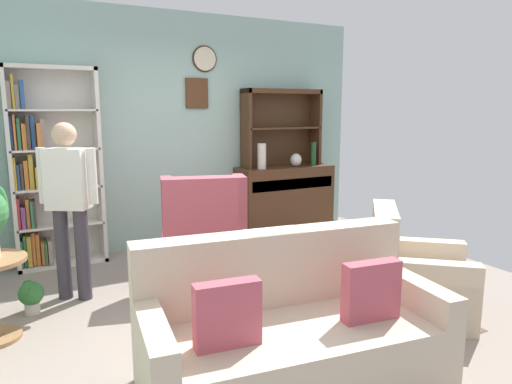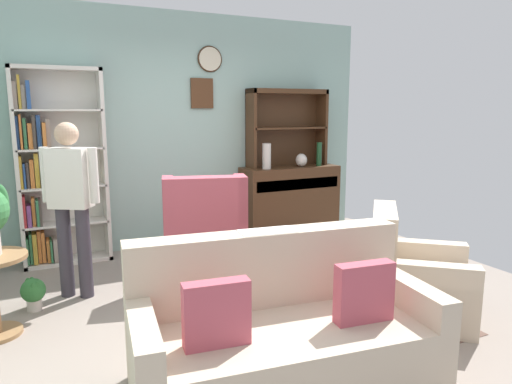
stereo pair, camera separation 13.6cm
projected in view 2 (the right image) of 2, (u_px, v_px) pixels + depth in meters
ground_plane at (256, 305)px, 4.05m from camera, size 5.40×4.60×0.02m
wall_back at (180, 131)px, 5.68m from camera, size 5.00×0.09×2.80m
area_rug at (293, 313)px, 3.87m from camera, size 2.25×1.93×0.01m
bookshelf at (54, 172)px, 4.97m from camera, size 0.90×0.30×2.10m
sideboard at (290, 197)px, 6.21m from camera, size 1.30×0.45×0.92m
sideboard_hutch at (287, 117)px, 6.12m from camera, size 1.10×0.26×1.00m
vase_tall at (267, 156)px, 5.87m from camera, size 0.11×0.11×0.32m
vase_round at (301, 160)px, 6.12m from camera, size 0.15×0.15×0.17m
bottle_wine at (319, 154)px, 6.20m from camera, size 0.07×0.07×0.31m
couch_floral at (282, 336)px, 2.83m from camera, size 1.89×1.06×0.90m
armchair_floral at (414, 282)px, 3.78m from camera, size 1.08×1.08×0.88m
wingback_chair at (204, 240)px, 4.63m from camera, size 0.96×0.98×1.05m
potted_plant_small at (33, 292)px, 3.90m from camera, size 0.20×0.20×0.28m
person_reading at (71, 197)px, 4.07m from camera, size 0.48×0.35×1.56m
coffee_table at (259, 276)px, 3.73m from camera, size 0.80×0.50×0.42m
book_stack at (270, 259)px, 3.81m from camera, size 0.19×0.16×0.07m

